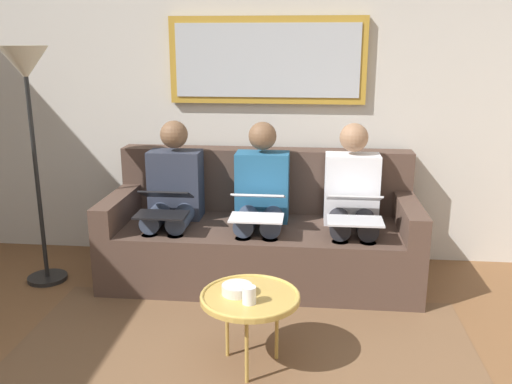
{
  "coord_description": "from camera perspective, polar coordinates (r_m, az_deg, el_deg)",
  "views": [
    {
      "loc": [
        -0.35,
        1.69,
        1.67
      ],
      "look_at": [
        0.0,
        -1.7,
        0.75
      ],
      "focal_mm": 38.57,
      "sensor_mm": 36.0,
      "label": 1
    }
  ],
  "objects": [
    {
      "name": "wall_rear",
      "position": [
        4.32,
        1.24,
        10.2
      ],
      "size": [
        6.0,
        0.12,
        2.6
      ],
      "primitive_type": "cube",
      "color": "beige",
      "rests_on": "ground_plane"
    },
    {
      "name": "area_rug",
      "position": [
        3.06,
        -1.71,
        -17.92
      ],
      "size": [
        2.6,
        1.8,
        0.01
      ],
      "primitive_type": "cube",
      "color": "brown",
      "rests_on": "ground_plane"
    },
    {
      "name": "couch",
      "position": [
        4.06,
        0.61,
        -4.45
      ],
      "size": [
        2.2,
        0.9,
        0.9
      ],
      "color": "#4C382D",
      "rests_on": "ground_plane"
    },
    {
      "name": "framed_mirror",
      "position": [
        4.21,
        1.15,
        13.48
      ],
      "size": [
        1.48,
        0.05,
        0.64
      ],
      "color": "#B7892D"
    },
    {
      "name": "coffee_table",
      "position": [
        2.9,
        -0.62,
        -10.94
      ],
      "size": [
        0.52,
        0.52,
        0.42
      ],
      "color": "tan",
      "rests_on": "ground_plane"
    },
    {
      "name": "cup",
      "position": [
        2.8,
        -0.72,
        -10.64
      ],
      "size": [
        0.07,
        0.07,
        0.09
      ],
      "primitive_type": "cylinder",
      "color": "silver",
      "rests_on": "coffee_table"
    },
    {
      "name": "bowl",
      "position": [
        2.91,
        -1.98,
        -10.04
      ],
      "size": [
        0.16,
        0.16,
        0.05
      ],
      "primitive_type": "cylinder",
      "color": "beige",
      "rests_on": "coffee_table"
    },
    {
      "name": "person_left",
      "position": [
        3.9,
        9.94,
        -0.92
      ],
      "size": [
        0.38,
        0.58,
        1.14
      ],
      "color": "silver",
      "rests_on": "couch"
    },
    {
      "name": "laptop_silver",
      "position": [
        3.67,
        10.19,
        -1.62
      ],
      "size": [
        0.36,
        0.37,
        0.16
      ],
      "color": "silver"
    },
    {
      "name": "person_middle",
      "position": [
        3.9,
        0.52,
        -0.67
      ],
      "size": [
        0.38,
        0.58,
        1.14
      ],
      "color": "#235B84",
      "rests_on": "couch"
    },
    {
      "name": "laptop_white",
      "position": [
        3.67,
        0.18,
        -1.39
      ],
      "size": [
        0.35,
        0.36,
        0.16
      ],
      "color": "white"
    },
    {
      "name": "person_right",
      "position": [
        4.01,
        -8.62,
        -0.4
      ],
      "size": [
        0.38,
        0.58,
        1.14
      ],
      "color": "#2D3342",
      "rests_on": "couch"
    },
    {
      "name": "laptop_black",
      "position": [
        3.79,
        -9.51,
        -1.15
      ],
      "size": [
        0.35,
        0.35,
        0.16
      ],
      "color": "black"
    },
    {
      "name": "standing_lamp",
      "position": [
        4.03,
        -22.62,
        9.72
      ],
      "size": [
        0.32,
        0.32,
        1.66
      ],
      "color": "black",
      "rests_on": "ground_plane"
    }
  ]
}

